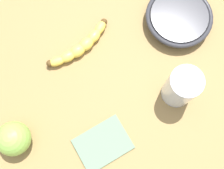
{
  "coord_description": "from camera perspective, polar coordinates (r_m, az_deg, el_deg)",
  "views": [
    {
      "loc": [
        -0.82,
        23.62,
        73.74
      ],
      "look_at": [
        -0.61,
        6.02,
        5.0
      ],
      "focal_mm": 46.13,
      "sensor_mm": 36.0,
      "label": 1
    }
  ],
  "objects": [
    {
      "name": "wooden_tabletop",
      "position": [
        0.76,
        -0.41,
        3.75
      ],
      "size": [
        120.0,
        120.0,
        3.0
      ],
      "primitive_type": "cube",
      "color": "olive",
      "rests_on": "ground"
    },
    {
      "name": "banana",
      "position": [
        0.75,
        -6.21,
        7.57
      ],
      "size": [
        15.52,
        13.69,
        3.03
      ],
      "rotation": [
        0.0,
        0.0,
        3.85
      ],
      "color": "#F1D24B",
      "rests_on": "wooden_tabletop"
    },
    {
      "name": "folded_napkin",
      "position": [
        0.71,
        -1.82,
        -11.68
      ],
      "size": [
        15.57,
        14.45,
        0.6
      ],
      "primitive_type": "cube",
      "rotation": [
        0.0,
        0.0,
        0.54
      ],
      "color": "slate",
      "rests_on": "wooden_tabletop"
    },
    {
      "name": "green_apple_fruit",
      "position": [
        0.71,
        -18.93,
        -10.1
      ],
      "size": [
        7.99,
        7.99,
        7.99
      ],
      "primitive_type": "sphere",
      "color": "#84B747",
      "rests_on": "wooden_tabletop"
    },
    {
      "name": "smoothie_glass",
      "position": [
        0.69,
        13.48,
        -0.63
      ],
      "size": [
        7.52,
        7.52,
        11.71
      ],
      "color": "silver",
      "rests_on": "wooden_tabletop"
    },
    {
      "name": "ceramic_bowl",
      "position": [
        0.79,
        13.06,
        12.73
      ],
      "size": [
        17.59,
        17.59,
        3.56
      ],
      "color": "#2D2D33",
      "rests_on": "wooden_tabletop"
    }
  ]
}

